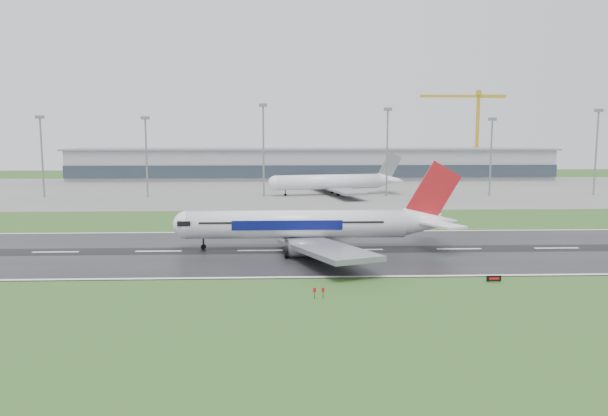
{
  "coord_description": "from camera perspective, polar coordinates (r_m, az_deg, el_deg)",
  "views": [
    {
      "loc": [
        -15.65,
        -112.42,
        23.02
      ],
      "look_at": [
        -10.79,
        12.0,
        7.0
      ],
      "focal_mm": 34.02,
      "sensor_mm": 36.0,
      "label": 1
    }
  ],
  "objects": [
    {
      "name": "parked_airliner",
      "position": [
        219.32,
        2.99,
        3.38
      ],
      "size": [
        62.87,
        60.02,
        15.73
      ],
      "primitive_type": null,
      "rotation": [
        0.0,
        0.0,
        0.21
      ],
      "color": "white",
      "rests_on": "apron"
    },
    {
      "name": "floodmast_0",
      "position": [
        229.6,
        -24.5,
        4.48
      ],
      "size": [
        0.64,
        0.64,
        28.49
      ],
      "primitive_type": "cylinder",
      "color": "gray",
      "rests_on": "ground"
    },
    {
      "name": "ground",
      "position": [
        115.81,
        5.59,
        -4.17
      ],
      "size": [
        520.0,
        520.0,
        0.0
      ],
      "primitive_type": "plane",
      "color": "#28501D",
      "rests_on": "ground"
    },
    {
      "name": "tower_crane",
      "position": [
        330.18,
        16.77,
        7.05
      ],
      "size": [
        47.13,
        3.4,
        46.31
      ],
      "primitive_type": null,
      "rotation": [
        0.0,
        0.0,
        0.02
      ],
      "color": "gold",
      "rests_on": "ground"
    },
    {
      "name": "floodmast_4",
      "position": [
        226.51,
        18.01,
        4.68
      ],
      "size": [
        0.64,
        0.64,
        27.91
      ],
      "primitive_type": "cylinder",
      "color": "gray",
      "rests_on": "ground"
    },
    {
      "name": "apron",
      "position": [
        239.04,
        1.53,
        1.81
      ],
      "size": [
        400.0,
        130.0,
        0.08
      ],
      "primitive_type": "cube",
      "color": "slate",
      "rests_on": "ground"
    },
    {
      "name": "terminal",
      "position": [
        298.23,
        0.78,
        4.35
      ],
      "size": [
        240.0,
        36.0,
        15.0
      ],
      "primitive_type": "cube",
      "color": "gray",
      "rests_on": "ground"
    },
    {
      "name": "floodmast_3",
      "position": [
        216.11,
        8.23,
        5.33
      ],
      "size": [
        0.64,
        0.64,
        31.5
      ],
      "primitive_type": "cylinder",
      "color": "gray",
      "rests_on": "ground"
    },
    {
      "name": "main_airliner",
      "position": [
        115.1,
        1.24,
        0.09
      ],
      "size": [
        57.24,
        54.53,
        16.85
      ],
      "primitive_type": null,
      "rotation": [
        0.0,
        0.0,
        0.0
      ],
      "color": "white",
      "rests_on": "runway"
    },
    {
      "name": "floodmast_1",
      "position": [
        218.23,
        -15.33,
        4.74
      ],
      "size": [
        0.64,
        0.64,
        28.24
      ],
      "primitive_type": "cylinder",
      "color": "gray",
      "rests_on": "ground"
    },
    {
      "name": "runway",
      "position": [
        115.8,
        5.59,
        -4.14
      ],
      "size": [
        400.0,
        45.0,
        0.1
      ],
      "primitive_type": "cube",
      "color": "black",
      "rests_on": "ground"
    },
    {
      "name": "runway_sign",
      "position": [
        95.49,
        18.28,
        -6.67
      ],
      "size": [
        2.3,
        0.3,
        1.04
      ],
      "primitive_type": null,
      "rotation": [
        0.0,
        0.0,
        -0.02
      ],
      "color": "black",
      "rests_on": "ground"
    },
    {
      "name": "floodmast_2",
      "position": [
        212.62,
        -4.04,
        5.54
      ],
      "size": [
        0.64,
        0.64,
        32.86
      ],
      "primitive_type": "cylinder",
      "color": "gray",
      "rests_on": "ground"
    },
    {
      "name": "floodmast_5",
      "position": [
        243.19,
        26.94,
        4.79
      ],
      "size": [
        0.64,
        0.64,
        31.17
      ],
      "primitive_type": "cylinder",
      "color": "gray",
      "rests_on": "ground"
    }
  ]
}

